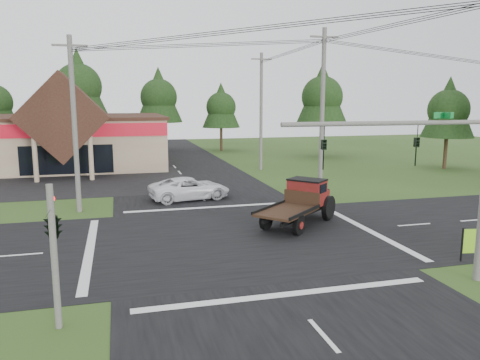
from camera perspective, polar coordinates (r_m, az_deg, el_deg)
name	(u,v)px	position (r m, az deg, el deg)	size (l,w,h in m)	color
ground	(238,239)	(23.31, -0.28, -7.17)	(120.00, 120.00, 0.00)	#2D481A
road_ns	(238,239)	(23.31, -0.28, -7.15)	(12.00, 120.00, 0.02)	black
road_ew	(238,238)	(23.30, -0.28, -7.14)	(120.00, 12.00, 0.02)	black
parking_apron	(11,185)	(42.02, -26.09, -0.53)	(28.00, 14.00, 0.02)	black
cvs_building	(13,140)	(52.32, -25.93, 4.37)	(30.40, 18.20, 9.19)	tan
traffic_signal_mast	(448,167)	(18.27, 23.97, 1.49)	(8.12, 0.24, 7.00)	#595651
traffic_signal_corner	(52,213)	(14.77, -21.94, -3.71)	(0.53, 2.48, 4.40)	#595651
utility_pole_nw	(74,124)	(29.73, -19.54, 6.50)	(2.00, 0.30, 10.50)	#595651
utility_pole_ne	(322,113)	(32.57, 9.99, 8.02)	(2.00, 0.30, 11.50)	#595651
utility_pole_n	(261,111)	(45.67, 2.59, 8.42)	(2.00, 0.30, 11.20)	#595651
tree_row_c	(78,84)	(62.79, -19.13, 10.98)	(7.28, 7.28, 13.13)	#332316
tree_row_d	(159,95)	(63.84, -9.87, 10.13)	(6.16, 6.16, 11.11)	#332316
tree_row_e	(221,106)	(63.08, -2.33, 9.05)	(5.04, 5.04, 9.09)	#332316
tree_side_ne	(322,95)	(56.72, 9.98, 10.19)	(6.16, 6.16, 11.11)	#332316
tree_side_e_near	(449,108)	(50.64, 24.09, 8.05)	(5.04, 5.04, 9.09)	#332316
antique_flatbed_truck	(297,203)	(25.66, 7.01, -2.83)	(2.24, 5.86, 2.45)	#4E180B
white_pickup	(190,188)	(32.37, -6.16, -1.02)	(2.55, 5.54, 1.54)	white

